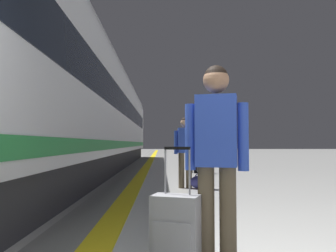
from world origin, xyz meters
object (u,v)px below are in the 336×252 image
passenger_near (185,147)px  rolling_suitcase_foreground (175,230)px  traveller_foreground (216,149)px  duffel_bag_near (199,182)px  high_speed_train (68,96)px  suitcase_mid (203,163)px  passenger_mid (193,144)px  duffel_bag_far (204,162)px  passenger_far (210,145)px

passenger_near → rolling_suitcase_foreground: bearing=-94.9°
traveller_foreground → duffel_bag_near: traveller_foreground is taller
high_speed_train → traveller_foreground: 8.38m
traveller_foreground → suitcase_mid: 9.09m
duffel_bag_near → passenger_mid: 4.25m
rolling_suitcase_foreground → passenger_near: size_ratio=0.61×
traveller_foreground → passenger_near: bearing=88.9°
high_speed_train → suitcase_mid: 5.02m
rolling_suitcase_foreground → duffel_bag_near: 5.12m
traveller_foreground → suitcase_mid: traveller_foreground is taller
suitcase_mid → duffel_bag_far: bearing=82.4°
passenger_mid → duffel_bag_near: bearing=-93.4°
suitcase_mid → traveller_foreground: bearing=-96.2°
passenger_far → passenger_mid: bearing=-106.4°
duffel_bag_near → passenger_far: bearing=80.1°
traveller_foreground → passenger_mid: passenger_mid is taller
high_speed_train → passenger_near: high_speed_train is taller
traveller_foreground → passenger_far: 13.22m
passenger_far → duffel_bag_far: (-0.32, -0.12, -0.81)m
duffel_bag_far → duffel_bag_near: bearing=-97.8°
suitcase_mid → duffel_bag_far: (0.53, 3.96, -0.19)m
duffel_bag_near → passenger_far: size_ratio=0.27×
rolling_suitcase_foreground → high_speed_train: bearing=111.2°
duffel_bag_near → passenger_mid: bearing=86.6°
traveller_foreground → rolling_suitcase_foreground: size_ratio=1.68×
traveller_foreground → duffel_bag_far: traveller_foreground is taller
passenger_near → passenger_far: passenger_near is taller
high_speed_train → duffel_bag_near: size_ratio=75.41×
rolling_suitcase_foreground → traveller_foreground: bearing=13.3°
passenger_near → duffel_bag_near: size_ratio=3.76×
traveller_foreground → suitcase_mid: (0.98, 9.01, -0.64)m
duffel_bag_far → rolling_suitcase_foreground: bearing=-98.1°
duffel_bag_near → duffel_bag_far: 8.08m
passenger_near → passenger_far: (1.74, 7.99, 0.00)m
traveller_foreground → passenger_near: size_ratio=1.03×
rolling_suitcase_foreground → passenger_mid: passenger_mid is taller
passenger_near → suitcase_mid: passenger_near is taller
passenger_mid → suitcase_mid: 0.76m
duffel_bag_near → rolling_suitcase_foreground: bearing=-98.6°
high_speed_train → passenger_mid: (3.97, 1.57, -1.48)m
rolling_suitcase_foreground → duffel_bag_near: size_ratio=2.30×
passenger_far → suitcase_mid: bearing=-101.8°
passenger_near → suitcase_mid: 4.05m
passenger_near → passenger_mid: size_ratio=0.95×
high_speed_train → passenger_mid: high_speed_train is taller
traveller_foreground → passenger_mid: (0.66, 9.12, 0.04)m
duffel_bag_near → suitcase_mid: suitcase_mid is taller
rolling_suitcase_foreground → suitcase_mid: bearing=81.7°
passenger_near → traveller_foreground: bearing=-91.1°
duffel_bag_near → passenger_far: 8.28m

